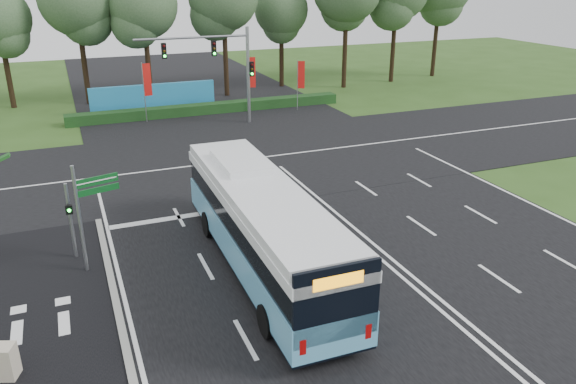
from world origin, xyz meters
name	(u,v)px	position (x,y,z in m)	size (l,w,h in m)	color
ground	(356,239)	(0.00, 0.00, 0.00)	(120.00, 120.00, 0.00)	#2D4C19
road_main	(356,238)	(0.00, 0.00, 0.02)	(20.00, 120.00, 0.04)	black
road_cross	(262,158)	(0.00, 12.00, 0.03)	(120.00, 14.00, 0.05)	black
bike_path	(41,347)	(-12.50, -3.00, 0.03)	(5.00, 18.00, 0.06)	black
kerb_strip	(122,329)	(-10.10, -3.00, 0.06)	(0.25, 18.00, 0.12)	gray
city_bus	(262,226)	(-4.60, -1.00, 1.85)	(2.92, 12.83, 3.67)	#5AA8D0
pedestrian_signal	(71,219)	(-11.20, 2.63, 1.74)	(0.26, 0.41, 3.18)	gray
street_sign	(87,205)	(-10.53, 1.48, 2.67)	(1.61, 0.52, 4.27)	gray
utility_cabinet	(4,362)	(-13.36, -4.12, 0.54)	(0.64, 0.54, 1.07)	beige
banner_flag_left	(146,83)	(-4.94, 23.59, 2.91)	(0.65, 0.21, 4.46)	gray
banner_flag_mid	(251,76)	(3.25, 23.72, 2.92)	(0.66, 0.11, 4.47)	gray
banner_flag_right	(300,78)	(7.12, 22.72, 2.68)	(0.59, 0.21, 4.08)	gray
traffic_light_gantry	(224,61)	(0.21, 20.50, 4.66)	(8.41, 0.28, 7.00)	gray
hedge	(210,108)	(0.00, 24.50, 0.40)	(22.00, 1.20, 0.80)	#153312
blue_hoarding	(154,98)	(-4.00, 27.00, 1.10)	(10.00, 0.30, 2.20)	#2182B7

